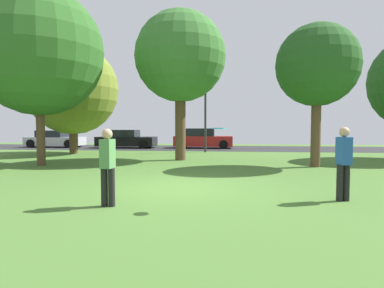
{
  "coord_description": "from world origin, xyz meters",
  "views": [
    {
      "loc": [
        1.31,
        -8.51,
        1.66
      ],
      "look_at": [
        0.0,
        3.07,
        1.02
      ],
      "focal_mm": 30.3,
      "sensor_mm": 36.0,
      "label": 1
    }
  ],
  "objects_px": {
    "oak_tree_center": "(180,57)",
    "person_walking": "(344,160)",
    "frisbee_disc": "(219,128)",
    "street_lamp_post": "(205,117)",
    "maple_tree_near": "(73,89)",
    "parked_car_black": "(126,140)",
    "maple_tree_far": "(39,52)",
    "parked_car_red": "(203,139)",
    "parked_car_silver": "(55,139)",
    "person_bystander": "(108,164)",
    "oak_tree_left": "(317,66)"
  },
  "relations": [
    {
      "from": "oak_tree_center",
      "to": "frisbee_disc",
      "type": "bearing_deg",
      "value": -76.78
    },
    {
      "from": "oak_tree_left",
      "to": "person_walking",
      "type": "xyz_separation_m",
      "value": [
        -1.0,
        -6.22,
        -3.2
      ]
    },
    {
      "from": "frisbee_disc",
      "to": "parked_car_silver",
      "type": "height_order",
      "value": "frisbee_disc"
    },
    {
      "from": "parked_car_silver",
      "to": "person_bystander",
      "type": "bearing_deg",
      "value": -57.8
    },
    {
      "from": "oak_tree_left",
      "to": "person_walking",
      "type": "bearing_deg",
      "value": -99.11
    },
    {
      "from": "oak_tree_center",
      "to": "street_lamp_post",
      "type": "bearing_deg",
      "value": 80.03
    },
    {
      "from": "maple_tree_near",
      "to": "parked_car_red",
      "type": "distance_m",
      "value": 10.05
    },
    {
      "from": "parked_car_silver",
      "to": "maple_tree_far",
      "type": "bearing_deg",
      "value": -62.85
    },
    {
      "from": "maple_tree_far",
      "to": "maple_tree_near",
      "type": "bearing_deg",
      "value": 103.99
    },
    {
      "from": "person_bystander",
      "to": "street_lamp_post",
      "type": "relative_size",
      "value": 0.36
    },
    {
      "from": "oak_tree_left",
      "to": "oak_tree_center",
      "type": "height_order",
      "value": "oak_tree_center"
    },
    {
      "from": "maple_tree_near",
      "to": "oak_tree_center",
      "type": "distance_m",
      "value": 7.64
    },
    {
      "from": "parked_car_black",
      "to": "street_lamp_post",
      "type": "bearing_deg",
      "value": -29.02
    },
    {
      "from": "maple_tree_near",
      "to": "frisbee_disc",
      "type": "height_order",
      "value": "maple_tree_near"
    },
    {
      "from": "oak_tree_center",
      "to": "parked_car_red",
      "type": "height_order",
      "value": "oak_tree_center"
    },
    {
      "from": "frisbee_disc",
      "to": "street_lamp_post",
      "type": "xyz_separation_m",
      "value": [
        -1.29,
        14.2,
        0.63
      ]
    },
    {
      "from": "parked_car_silver",
      "to": "parked_car_black",
      "type": "xyz_separation_m",
      "value": [
        5.92,
        -0.14,
        0.03
      ]
    },
    {
      "from": "maple_tree_near",
      "to": "frisbee_disc",
      "type": "distance_m",
      "value": 15.35
    },
    {
      "from": "person_bystander",
      "to": "frisbee_disc",
      "type": "bearing_deg",
      "value": -83.77
    },
    {
      "from": "oak_tree_left",
      "to": "parked_car_black",
      "type": "xyz_separation_m",
      "value": [
        -11.42,
        10.57,
        -3.46
      ]
    },
    {
      "from": "maple_tree_near",
      "to": "frisbee_disc",
      "type": "bearing_deg",
      "value": -53.0
    },
    {
      "from": "frisbee_disc",
      "to": "oak_tree_center",
      "type": "bearing_deg",
      "value": 103.22
    },
    {
      "from": "frisbee_disc",
      "to": "parked_car_black",
      "type": "relative_size",
      "value": 0.08
    },
    {
      "from": "maple_tree_near",
      "to": "oak_tree_left",
      "type": "bearing_deg",
      "value": -21.06
    },
    {
      "from": "person_walking",
      "to": "street_lamp_post",
      "type": "xyz_separation_m",
      "value": [
        -4.02,
        13.25,
        1.34
      ]
    },
    {
      "from": "frisbee_disc",
      "to": "parked_car_black",
      "type": "xyz_separation_m",
      "value": [
        -7.69,
        17.75,
        -0.98
      ]
    },
    {
      "from": "person_walking",
      "to": "parked_car_black",
      "type": "bearing_deg",
      "value": 19.1
    },
    {
      "from": "person_bystander",
      "to": "parked_car_silver",
      "type": "relative_size",
      "value": 0.37
    },
    {
      "from": "parked_car_silver",
      "to": "person_walking",
      "type": "bearing_deg",
      "value": -46.02
    },
    {
      "from": "frisbee_disc",
      "to": "street_lamp_post",
      "type": "height_order",
      "value": "street_lamp_post"
    },
    {
      "from": "frisbee_disc",
      "to": "person_walking",
      "type": "bearing_deg",
      "value": 19.19
    },
    {
      "from": "maple_tree_far",
      "to": "person_walking",
      "type": "height_order",
      "value": "maple_tree_far"
    },
    {
      "from": "person_bystander",
      "to": "parked_car_silver",
      "type": "height_order",
      "value": "person_bystander"
    },
    {
      "from": "person_bystander",
      "to": "parked_car_red",
      "type": "relative_size",
      "value": 0.37
    },
    {
      "from": "frisbee_disc",
      "to": "parked_car_black",
      "type": "height_order",
      "value": "frisbee_disc"
    },
    {
      "from": "frisbee_disc",
      "to": "parked_car_silver",
      "type": "distance_m",
      "value": 22.5
    },
    {
      "from": "person_walking",
      "to": "parked_car_black",
      "type": "height_order",
      "value": "person_walking"
    },
    {
      "from": "maple_tree_near",
      "to": "parked_car_silver",
      "type": "xyz_separation_m",
      "value": [
        -4.48,
        5.76,
        -3.26
      ]
    },
    {
      "from": "oak_tree_center",
      "to": "parked_car_red",
      "type": "distance_m",
      "value": 9.96
    },
    {
      "from": "person_walking",
      "to": "parked_car_red",
      "type": "xyz_separation_m",
      "value": [
        -4.5,
        17.23,
        -0.22
      ]
    },
    {
      "from": "oak_tree_center",
      "to": "person_walking",
      "type": "height_order",
      "value": "oak_tree_center"
    },
    {
      "from": "person_bystander",
      "to": "parked_car_silver",
      "type": "bearing_deg",
      "value": 35.9
    },
    {
      "from": "person_walking",
      "to": "parked_car_red",
      "type": "distance_m",
      "value": 17.81
    },
    {
      "from": "maple_tree_far",
      "to": "parked_car_silver",
      "type": "xyz_separation_m",
      "value": [
        -5.92,
        11.55,
        -4.15
      ]
    },
    {
      "from": "maple_tree_far",
      "to": "parked_car_black",
      "type": "bearing_deg",
      "value": 90.0
    },
    {
      "from": "parked_car_black",
      "to": "frisbee_disc",
      "type": "bearing_deg",
      "value": -66.56
    },
    {
      "from": "street_lamp_post",
      "to": "frisbee_disc",
      "type": "bearing_deg",
      "value": -84.79
    },
    {
      "from": "person_bystander",
      "to": "street_lamp_post",
      "type": "bearing_deg",
      "value": -0.28
    },
    {
      "from": "street_lamp_post",
      "to": "parked_car_black",
      "type": "bearing_deg",
      "value": 150.98
    },
    {
      "from": "maple_tree_near",
      "to": "parked_car_black",
      "type": "height_order",
      "value": "maple_tree_near"
    }
  ]
}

